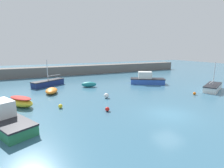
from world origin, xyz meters
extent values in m
cube|color=#38667F|center=(0.00, 0.00, -0.10)|extent=(120.00, 120.00, 0.20)
cube|color=#66605B|center=(0.00, 28.38, 1.00)|extent=(51.67, 2.80, 1.99)
ellipsoid|color=orange|center=(-8.67, 12.33, 0.36)|extent=(2.08, 3.06, 0.71)
ellipsoid|color=teal|center=(-2.99, 14.06, 0.40)|extent=(2.49, 1.80, 0.80)
ellipsoid|color=yellow|center=(-12.10, 8.02, 0.43)|extent=(2.93, 3.34, 0.85)
ellipsoid|color=red|center=(-12.10, 8.02, 0.90)|extent=(2.64, 3.01, 0.24)
cube|color=navy|center=(-8.59, 17.44, 0.41)|extent=(5.13, 3.89, 0.83)
cube|color=black|center=(-8.59, 17.44, 0.89)|extent=(5.24, 3.97, 0.12)
cylinder|color=silver|center=(-8.59, 17.44, 2.50)|extent=(0.12, 0.12, 3.34)
cylinder|color=silver|center=(-7.55, 18.07, 1.56)|extent=(2.12, 1.34, 0.09)
cube|color=#2D56B7|center=(6.71, 12.34, 0.40)|extent=(5.74, 4.54, 0.80)
cube|color=black|center=(6.71, 12.34, 0.86)|extent=(5.85, 4.63, 0.12)
cube|color=silver|center=(6.35, 12.56, 1.41)|extent=(2.66, 2.44, 1.23)
cube|color=#287A4C|center=(-13.01, 3.08, 0.35)|extent=(4.49, 6.35, 0.71)
cube|color=black|center=(-13.01, 3.08, 0.77)|extent=(4.58, 6.48, 0.12)
cube|color=silver|center=(-13.22, 3.50, 1.36)|extent=(2.15, 2.43, 1.30)
cube|color=white|center=(12.20, 4.48, 0.37)|extent=(5.34, 3.73, 0.73)
cube|color=black|center=(12.20, 4.48, 0.79)|extent=(5.44, 3.80, 0.12)
cylinder|color=silver|center=(12.20, 4.48, 2.39)|extent=(0.10, 0.10, 3.30)
cylinder|color=silver|center=(10.83, 3.80, 1.40)|extent=(2.77, 1.43, 0.08)
sphere|color=yellow|center=(-8.58, 5.81, 0.21)|extent=(0.42, 0.42, 0.42)
sphere|color=white|center=(-3.02, 7.20, 0.30)|extent=(0.59, 0.59, 0.59)
sphere|color=red|center=(-4.72, 3.03, 0.21)|extent=(0.42, 0.42, 0.42)
sphere|color=orange|center=(7.75, 3.78, 0.19)|extent=(0.38, 0.38, 0.38)
camera|label=1|loc=(-10.96, -11.27, 5.75)|focal=28.00mm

